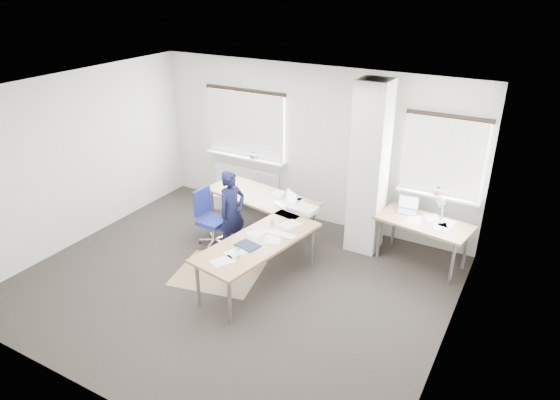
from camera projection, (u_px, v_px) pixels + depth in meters
The scene contains 8 objects.
ground at pixel (233, 282), 7.38m from camera, with size 6.00×6.00×0.00m, color #282320.
room_shell at pixel (257, 164), 6.92m from camera, with size 6.04×5.04×2.82m.
floor_mat at pixel (218, 273), 7.59m from camera, with size 1.24×1.05×0.01m, color #8B6F4C.
white_crate at pixel (212, 199), 9.75m from camera, with size 0.45×0.32×0.27m, color white.
desk_main at pixel (262, 219), 7.73m from camera, with size 2.40×2.98×0.96m.
desk_side at pixel (424, 224), 7.60m from camera, with size 1.50×0.93×1.22m.
task_chair at pixel (212, 229), 8.33m from camera, with size 0.52×0.52×0.96m.
person at pixel (232, 212), 7.95m from camera, with size 0.50×0.33×1.38m, color black.
Camera 1 is at (3.64, -5.06, 4.19)m, focal length 32.00 mm.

